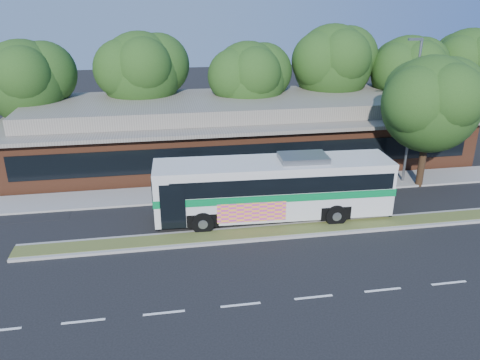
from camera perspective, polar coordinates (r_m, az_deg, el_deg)
The scene contains 13 objects.
ground at distance 23.81m, azimuth 5.21°, elevation -7.09°, with size 120.00×120.00×0.00m, color black.
median_strip at distance 24.29m, azimuth 4.86°, elevation -6.26°, with size 26.00×1.10×0.15m, color #394A1F.
sidewalk at distance 29.40m, azimuth 2.10°, elevation -1.06°, with size 44.00×2.60×0.12m, color gray.
plaza_building at distance 34.85m, azimuth -0.05°, elevation 6.23°, with size 33.20×11.20×4.45m.
lamp_post at distance 30.90m, azimuth 20.22°, elevation 8.19°, with size 0.93×0.18×9.07m.
tree_bg_a at distance 36.81m, azimuth -24.13°, elevation 11.18°, with size 6.47×5.80×8.63m.
tree_bg_b at distance 36.66m, azimuth -11.35°, elevation 13.01°, with size 6.69×6.00×9.00m.
tree_bg_c at distance 36.42m, azimuth 1.61°, elevation 12.48°, with size 6.24×5.60×8.26m.
tree_bg_d at distance 39.22m, azimuth 11.78°, elevation 13.93°, with size 6.91×6.20×9.37m.
tree_bg_e at distance 40.94m, azimuth 20.23°, elevation 12.44°, with size 6.47×5.80×8.50m.
tree_bg_f at distance 44.96m, azimuth 26.52°, elevation 12.66°, with size 6.69×6.00×8.92m.
transit_bus at distance 25.08m, azimuth 4.21°, elevation -0.50°, with size 12.77×3.34×3.56m.
sidewalk_tree at distance 30.94m, azimuth 22.82°, elevation 8.84°, with size 6.49×5.82×8.20m.
Camera 1 is at (-5.59, -20.12, 11.44)m, focal length 35.00 mm.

